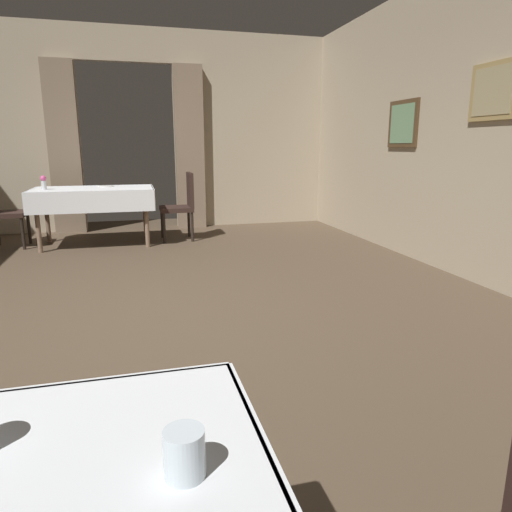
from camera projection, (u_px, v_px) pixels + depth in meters
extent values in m
plane|color=#4C3D2D|center=(139.00, 321.00, 3.48)|extent=(10.08, 10.08, 0.00)
cube|color=#997F4C|center=(494.00, 91.00, 4.05)|extent=(0.03, 0.56, 0.50)
cube|color=#998C66|center=(492.00, 91.00, 4.04)|extent=(0.01, 0.46, 0.41)
cube|color=#47331E|center=(403.00, 124.00, 5.41)|extent=(0.03, 0.58, 0.54)
cube|color=#668C66|center=(402.00, 124.00, 5.41)|extent=(0.01, 0.48, 0.44)
cube|color=tan|center=(251.00, 132.00, 7.57)|extent=(2.50, 0.12, 3.00)
cube|color=tan|center=(123.00, 44.00, 6.79)|extent=(1.40, 0.12, 0.50)
cube|color=#7F6B56|center=(64.00, 149.00, 6.78)|extent=(0.44, 0.14, 2.49)
cube|color=#7F6B56|center=(190.00, 149.00, 7.24)|extent=(0.44, 0.14, 2.49)
cylinder|color=#7A604C|center=(38.00, 224.00, 5.63)|extent=(0.06, 0.06, 0.71)
cylinder|color=#7A604C|center=(147.00, 220.00, 5.95)|extent=(0.06, 0.06, 0.71)
cylinder|color=#7A604C|center=(47.00, 216.00, 6.26)|extent=(0.06, 0.06, 0.71)
cylinder|color=#7A604C|center=(145.00, 213.00, 6.58)|extent=(0.06, 0.06, 0.71)
cube|color=#7A604C|center=(93.00, 190.00, 6.02)|extent=(1.45, 0.83, 0.03)
cube|color=white|center=(93.00, 188.00, 6.02)|extent=(1.51, 0.89, 0.01)
cube|color=white|center=(91.00, 202.00, 5.63)|extent=(1.51, 0.02, 0.27)
cube|color=white|center=(96.00, 195.00, 6.46)|extent=(1.51, 0.02, 0.27)
cube|color=white|center=(31.00, 200.00, 5.85)|extent=(0.02, 0.89, 0.27)
cube|color=white|center=(153.00, 197.00, 6.24)|extent=(0.02, 0.89, 0.27)
cylinder|color=black|center=(164.00, 228.00, 6.23)|extent=(0.04, 0.04, 0.42)
cylinder|color=black|center=(162.00, 223.00, 6.59)|extent=(0.04, 0.04, 0.42)
cylinder|color=black|center=(192.00, 226.00, 6.33)|extent=(0.04, 0.04, 0.42)
cylinder|color=black|center=(189.00, 222.00, 6.68)|extent=(0.04, 0.04, 0.42)
cube|color=black|center=(176.00, 209.00, 6.40)|extent=(0.44, 0.44, 0.06)
cube|color=black|center=(190.00, 190.00, 6.40)|extent=(0.05, 0.42, 0.48)
cylinder|color=black|center=(29.00, 228.00, 6.19)|extent=(0.04, 0.04, 0.42)
cylinder|color=black|center=(23.00, 233.00, 5.83)|extent=(0.04, 0.04, 0.42)
cube|color=black|center=(8.00, 214.00, 5.91)|extent=(0.44, 0.44, 0.06)
cylinder|color=silver|center=(184.00, 453.00, 0.75)|extent=(0.07, 0.07, 0.08)
cylinder|color=silver|center=(44.00, 185.00, 5.77)|extent=(0.06, 0.06, 0.11)
sphere|color=#D84C8C|center=(43.00, 178.00, 5.75)|extent=(0.07, 0.07, 0.07)
cylinder|color=white|center=(106.00, 186.00, 6.24)|extent=(0.20, 0.20, 0.01)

